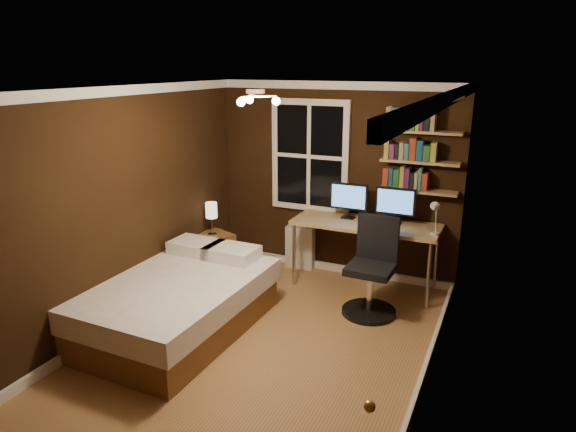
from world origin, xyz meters
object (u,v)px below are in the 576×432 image
at_px(radiator, 300,248).
at_px(desk, 366,227).
at_px(monitor_left, 349,201).
at_px(nightstand, 213,254).
at_px(monitor_right, 395,206).
at_px(desk_lamp, 435,218).
at_px(bedside_lamp, 212,219).
at_px(bed, 175,302).
at_px(office_chair, 372,276).

bearing_deg(radiator, desk, -14.18).
relative_size(radiator, monitor_left, 1.22).
bearing_deg(nightstand, monitor_right, 32.49).
distance_m(radiator, desk, 1.11).
xyz_separation_m(radiator, desk_lamp, (1.81, -0.44, 0.77)).
bearing_deg(bedside_lamp, monitor_right, 12.64).
relative_size(bedside_lamp, desk, 0.24).
bearing_deg(monitor_right, bedside_lamp, -167.36).
bearing_deg(bed, radiator, 76.68).
height_order(desk, monitor_right, monitor_right).
xyz_separation_m(bed, bedside_lamp, (-0.42, 1.43, 0.47)).
xyz_separation_m(bed, nightstand, (-0.42, 1.43, -0.03)).
bearing_deg(bedside_lamp, desk_lamp, 4.61).
distance_m(monitor_right, office_chair, 0.97).
bearing_deg(desk_lamp, radiator, 166.30).
bearing_deg(desk, nightstand, -167.82).
xyz_separation_m(bed, office_chair, (1.79, 1.21, 0.13)).
height_order(nightstand, desk, desk).
distance_m(bedside_lamp, desk_lamp, 2.80).
bearing_deg(nightstand, desk, 32.03).
xyz_separation_m(nightstand, radiator, (0.97, 0.66, 0.02)).
height_order(bed, nightstand, bed).
bearing_deg(bed, monitor_left, 58.32).
bearing_deg(office_chair, monitor_left, 127.72).
bearing_deg(nightstand, bedside_lamp, 0.00).
distance_m(bedside_lamp, monitor_left, 1.79).
bearing_deg(nightstand, bed, -53.61).
xyz_separation_m(nightstand, monitor_left, (1.69, 0.51, 0.79)).
bearing_deg(office_chair, radiator, 146.40).
xyz_separation_m(bed, desk_lamp, (2.36, 1.65, 0.76)).
bearing_deg(bedside_lamp, desk, 12.18).
bearing_deg(monitor_right, monitor_left, 180.00).
relative_size(bedside_lamp, desk_lamp, 0.99).
bearing_deg(office_chair, desk, 114.62).
xyz_separation_m(monitor_left, monitor_right, (0.58, 0.00, 0.00)).
distance_m(desk, monitor_left, 0.39).
xyz_separation_m(bedside_lamp, radiator, (0.97, 0.66, -0.47)).
xyz_separation_m(desk_lamp, office_chair, (-0.57, -0.44, -0.63)).
bearing_deg(bed, nightstand, 107.95).
bearing_deg(office_chair, desk_lamp, 39.66).
xyz_separation_m(radiator, desk, (0.97, -0.24, 0.49)).
bearing_deg(bedside_lamp, monitor_left, 16.78).
distance_m(nightstand, desk_lamp, 2.90).
xyz_separation_m(monitor_right, office_chair, (-0.06, -0.73, -0.64)).
height_order(radiator, desk, desk).
relative_size(bedside_lamp, monitor_left, 0.91).
height_order(desk, monitor_left, monitor_left).
bearing_deg(monitor_right, desk, -164.67).
bearing_deg(nightstand, monitor_left, 36.63).
xyz_separation_m(bedside_lamp, monitor_right, (2.27, 0.51, 0.30)).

